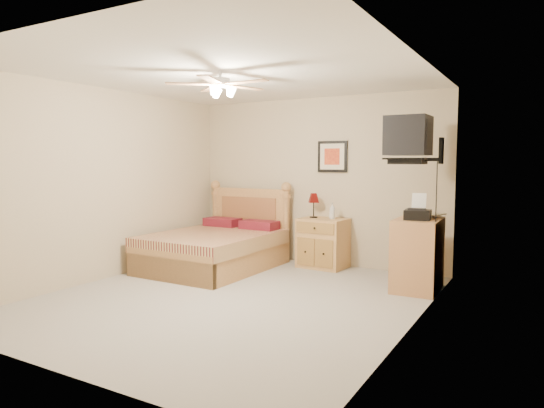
{
  "coord_description": "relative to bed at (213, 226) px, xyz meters",
  "views": [
    {
      "loc": [
        3.06,
        -4.45,
        1.55
      ],
      "look_at": [
        0.0,
        0.9,
        1.01
      ],
      "focal_mm": 32.0,
      "sensor_mm": 36.0,
      "label": 1
    }
  ],
  "objects": [
    {
      "name": "floor",
      "position": [
        1.11,
        -1.12,
        -0.62
      ],
      "size": [
        4.5,
        4.5,
        0.0
      ],
      "primitive_type": "plane",
      "color": "gray",
      "rests_on": "ground"
    },
    {
      "name": "ceiling",
      "position": [
        1.11,
        -1.12,
        1.88
      ],
      "size": [
        4.0,
        4.5,
        0.04
      ],
      "primitive_type": "cube",
      "color": "white",
      "rests_on": "ground"
    },
    {
      "name": "wall_back",
      "position": [
        1.11,
        1.13,
        0.63
      ],
      "size": [
        4.0,
        0.04,
        2.5
      ],
      "primitive_type": "cube",
      "color": "#BDAC8B",
      "rests_on": "ground"
    },
    {
      "name": "wall_front",
      "position": [
        1.11,
        -3.37,
        0.63
      ],
      "size": [
        4.0,
        0.04,
        2.5
      ],
      "primitive_type": "cube",
      "color": "#BDAC8B",
      "rests_on": "ground"
    },
    {
      "name": "wall_left",
      "position": [
        -0.89,
        -1.12,
        0.63
      ],
      "size": [
        0.04,
        4.5,
        2.5
      ],
      "primitive_type": "cube",
      "color": "#BDAC8B",
      "rests_on": "ground"
    },
    {
      "name": "wall_right",
      "position": [
        3.11,
        -1.12,
        0.63
      ],
      "size": [
        0.04,
        4.5,
        2.5
      ],
      "primitive_type": "cube",
      "color": "#BDAC8B",
      "rests_on": "ground"
    },
    {
      "name": "bed",
      "position": [
        0.0,
        0.0,
        0.0
      ],
      "size": [
        1.49,
        1.94,
        1.24
      ],
      "primitive_type": null,
      "rotation": [
        0.0,
        0.0,
        -0.01
      ],
      "color": "#9D7043",
      "rests_on": "ground"
    },
    {
      "name": "nightstand",
      "position": [
        1.33,
        0.88,
        -0.26
      ],
      "size": [
        0.69,
        0.54,
        0.72
      ],
      "primitive_type": "cube",
      "rotation": [
        0.0,
        0.0,
        -0.06
      ],
      "color": "tan",
      "rests_on": "ground"
    },
    {
      "name": "table_lamp",
      "position": [
        1.16,
        0.92,
        0.28
      ],
      "size": [
        0.23,
        0.23,
        0.36
      ],
      "primitive_type": null,
      "rotation": [
        0.0,
        0.0,
        -0.17
      ],
      "color": "#510705",
      "rests_on": "nightstand"
    },
    {
      "name": "lotion_bottle",
      "position": [
        1.48,
        0.89,
        0.22
      ],
      "size": [
        0.1,
        0.1,
        0.24
      ],
      "primitive_type": "imported",
      "rotation": [
        0.0,
        0.0,
        0.15
      ],
      "color": "silver",
      "rests_on": "nightstand"
    },
    {
      "name": "framed_picture",
      "position": [
        1.38,
        1.11,
        1.0
      ],
      "size": [
        0.46,
        0.04,
        0.46
      ],
      "primitive_type": "cube",
      "color": "black",
      "rests_on": "wall_back"
    },
    {
      "name": "dresser",
      "position": [
        2.84,
        0.29,
        -0.19
      ],
      "size": [
        0.53,
        0.75,
        0.86
      ],
      "primitive_type": "cube",
      "rotation": [
        0.0,
        0.0,
        0.03
      ],
      "color": "#B2744B",
      "rests_on": "ground"
    },
    {
      "name": "fax_machine",
      "position": [
        2.85,
        0.19,
        0.4
      ],
      "size": [
        0.32,
        0.34,
        0.31
      ],
      "primitive_type": null,
      "rotation": [
        0.0,
        0.0,
        0.11
      ],
      "color": "black",
      "rests_on": "dresser"
    },
    {
      "name": "magazine_lower",
      "position": [
        2.85,
        0.52,
        0.26
      ],
      "size": [
        0.29,
        0.33,
        0.03
      ],
      "primitive_type": "imported",
      "rotation": [
        0.0,
        0.0,
        0.42
      ],
      "color": "beige",
      "rests_on": "dresser"
    },
    {
      "name": "magazine_upper",
      "position": [
        2.85,
        0.55,
        0.28
      ],
      "size": [
        0.29,
        0.34,
        0.02
      ],
      "primitive_type": "imported",
      "rotation": [
        0.0,
        0.0,
        -0.3
      ],
      "color": "tan",
      "rests_on": "magazine_lower"
    },
    {
      "name": "wall_tv",
      "position": [
        2.86,
        0.22,
        1.19
      ],
      "size": [
        0.56,
        0.46,
        0.58
      ],
      "primitive_type": null,
      "color": "black",
      "rests_on": "wall_right"
    },
    {
      "name": "ceiling_fan",
      "position": [
        1.11,
        -1.32,
        1.74
      ],
      "size": [
        1.14,
        1.14,
        0.28
      ],
      "primitive_type": null,
      "color": "white",
      "rests_on": "ceiling"
    }
  ]
}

